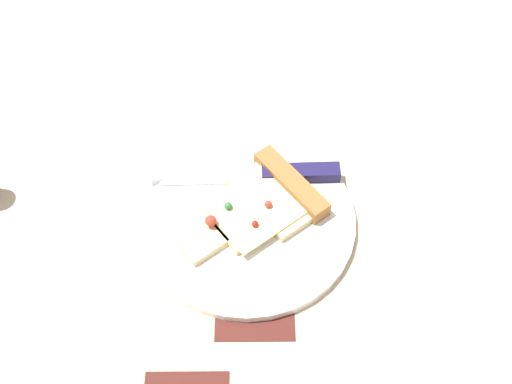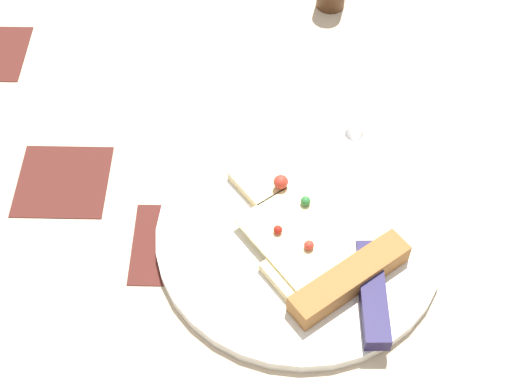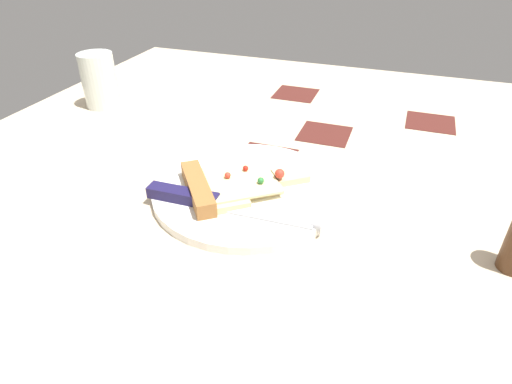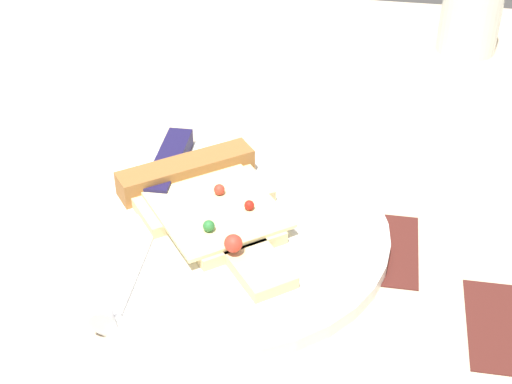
% 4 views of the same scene
% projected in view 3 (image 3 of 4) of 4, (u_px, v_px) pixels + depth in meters
% --- Properties ---
extents(ground_plane, '(1.25, 1.25, 0.03)m').
position_uv_depth(ground_plane, '(305.00, 201.00, 0.63)').
color(ground_plane, '#C6B293').
rests_on(ground_plane, ground).
extents(plate, '(0.27, 0.27, 0.01)m').
position_uv_depth(plate, '(247.00, 190.00, 0.61)').
color(plate, white).
rests_on(plate, ground_plane).
extents(pizza_slice, '(0.19, 0.17, 0.03)m').
position_uv_depth(pizza_slice, '(229.00, 185.00, 0.60)').
color(pizza_slice, beige).
rests_on(pizza_slice, plate).
extents(knife, '(0.24, 0.03, 0.02)m').
position_uv_depth(knife, '(214.00, 203.00, 0.57)').
color(knife, silver).
rests_on(knife, plate).
extents(drinking_glass, '(0.07, 0.07, 0.11)m').
position_uv_depth(drinking_glass, '(99.00, 80.00, 0.87)').
color(drinking_glass, silver).
rests_on(drinking_glass, ground_plane).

